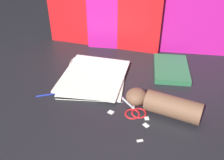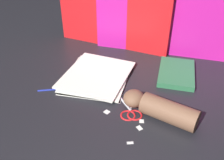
{
  "view_description": "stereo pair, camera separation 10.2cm",
  "coord_description": "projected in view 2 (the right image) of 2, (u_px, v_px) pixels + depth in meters",
  "views": [
    {
      "loc": [
        0.12,
        -0.83,
        0.65
      ],
      "look_at": [
        -0.03,
        0.0,
        0.06
      ],
      "focal_mm": 42.0,
      "sensor_mm": 36.0,
      "label": 1
    },
    {
      "loc": [
        0.22,
        -0.8,
        0.65
      ],
      "look_at": [
        -0.03,
        0.0,
        0.06
      ],
      "focal_mm": 42.0,
      "sensor_mm": 36.0,
      "label": 2
    }
  ],
  "objects": [
    {
      "name": "scissors",
      "position": [
        130.0,
        110.0,
        0.97
      ],
      "size": [
        0.15,
        0.19,
        0.01
      ],
      "color": "silver",
      "rests_on": "ground_plane"
    },
    {
      "name": "ground_plane",
      "position": [
        118.0,
        93.0,
        1.05
      ],
      "size": [
        6.0,
        6.0,
        0.0
      ],
      "primitive_type": "plane",
      "color": "black"
    },
    {
      "name": "hand_forearm",
      "position": [
        160.0,
        108.0,
        0.92
      ],
      "size": [
        0.29,
        0.15,
        0.08
      ],
      "color": "brown",
      "rests_on": "ground_plane"
    },
    {
      "name": "paper_stack",
      "position": [
        97.0,
        76.0,
        1.14
      ],
      "size": [
        0.29,
        0.33,
        0.02
      ],
      "color": "white",
      "rests_on": "ground_plane"
    },
    {
      "name": "paper_scrap_far",
      "position": [
        139.0,
        128.0,
        0.9
      ],
      "size": [
        0.03,
        0.03,
        0.0
      ],
      "color": "white",
      "rests_on": "ground_plane"
    },
    {
      "name": "backdrop_panel_center",
      "position": [
        181.0,
        9.0,
        1.18
      ],
      "size": [
        0.79,
        0.05,
        0.47
      ],
      "color": "#D81E9E",
      "rests_on": "ground_plane"
    },
    {
      "name": "backdrop_panel_left",
      "position": [
        112.0,
        10.0,
        1.28
      ],
      "size": [
        0.58,
        0.08,
        0.39
      ],
      "color": "red",
      "rests_on": "ground_plane"
    },
    {
      "name": "paper_scrap_side",
      "position": [
        107.0,
        112.0,
        0.96
      ],
      "size": [
        0.03,
        0.03,
        0.0
      ],
      "color": "white",
      "rests_on": "ground_plane"
    },
    {
      "name": "pen",
      "position": [
        56.0,
        89.0,
        1.07
      ],
      "size": [
        0.14,
        0.07,
        0.01
      ],
      "color": "#2333B2",
      "rests_on": "ground_plane"
    },
    {
      "name": "paper_scrap_mid",
      "position": [
        130.0,
        143.0,
        0.84
      ],
      "size": [
        0.02,
        0.02,
        0.0
      ],
      "color": "white",
      "rests_on": "ground_plane"
    },
    {
      "name": "paper_scrap_near",
      "position": [
        142.0,
        121.0,
        0.92
      ],
      "size": [
        0.02,
        0.02,
        0.0
      ],
      "color": "white",
      "rests_on": "ground_plane"
    },
    {
      "name": "book_closed",
      "position": [
        176.0,
        73.0,
        1.15
      ],
      "size": [
        0.16,
        0.23,
        0.02
      ],
      "color": "#2D7247",
      "rests_on": "ground_plane"
    }
  ]
}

